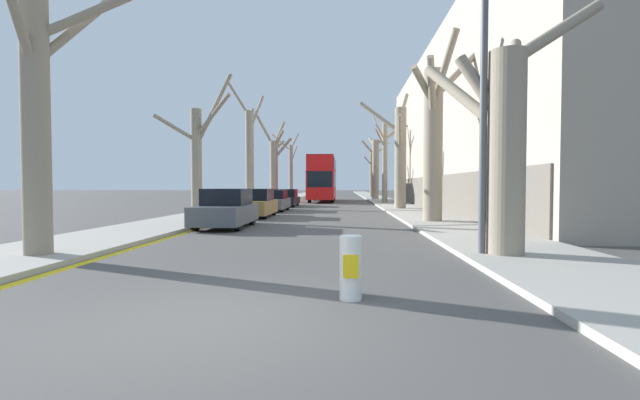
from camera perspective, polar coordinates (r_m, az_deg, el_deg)
The scene contains 23 objects.
ground_plane at distance 5.40m, azimuth -13.63°, elevation -15.60°, with size 300.00×300.00×0.00m, color #4C4947.
sidewalk_left at distance 55.42m, azimuth -4.30°, elevation 0.29°, with size 3.18×120.00×0.12m, color #A39E93.
sidewalk_right at distance 55.11m, azimuth 7.52°, elevation 0.27°, with size 3.18×120.00×0.12m, color #A39E93.
building_facade_right at distance 31.79m, azimuth 23.23°, elevation 8.95°, with size 10.08×35.74×11.23m.
kerb_line_stripe at distance 55.22m, azimuth -2.48°, elevation 0.23°, with size 0.24×120.00×0.01m, color yellow.
street_tree_left_0 at distance 11.30m, azimuth -33.23°, elevation 10.75°, with size 2.71×3.85×7.17m.
street_tree_left_1 at distance 20.75m, azimuth -15.93°, elevation 5.83°, with size 3.65×4.40×6.72m.
street_tree_left_2 at distance 31.53m, azimuth -9.38°, elevation 6.24°, with size 2.54×2.62×9.36m.
street_tree_left_3 at distance 42.51m, azimuth -6.11°, elevation 4.77°, with size 3.86×3.28×8.77m.
street_tree_left_4 at distance 53.63m, azimuth -3.93°, elevation 4.27°, with size 3.81×3.85×8.18m.
street_tree_right_0 at distance 10.49m, azimuth 23.48°, elevation 7.80°, with size 3.85×3.05×5.95m.
street_tree_right_1 at distance 19.06m, azimuth 15.01°, elevation 8.46°, with size 3.66×3.37×7.82m.
street_tree_right_2 at distance 29.20m, azimuth 10.53°, elevation 6.10°, with size 3.49×3.41×8.04m.
street_tree_right_3 at distance 38.78m, azimuth 8.66°, elevation 5.52°, with size 3.81×3.80×8.12m.
street_tree_right_4 at distance 49.42m, azimuth 7.43°, elevation 4.44°, with size 4.21×2.60×8.15m.
street_tree_right_5 at distance 58.39m, azimuth 6.95°, elevation 3.80°, with size 3.60×4.09×7.56m.
double_decker_bus at distance 44.11m, azimuth 0.36°, elevation 3.11°, with size 2.55×11.56×4.48m.
parked_car_0 at distance 16.98m, azimuth -12.41°, elevation -1.23°, with size 1.78×3.91×1.51m.
parked_car_1 at distance 22.39m, azimuth -8.58°, elevation -0.50°, with size 1.71×4.11×1.47m.
parked_car_2 at distance 27.70m, azimuth -6.31°, elevation -0.12°, with size 1.80×4.39×1.36m.
parked_car_3 at distance 33.86m, azimuth -4.57°, elevation 0.25°, with size 1.80×4.55×1.36m.
lamp_post at distance 10.55m, azimuth 20.51°, elevation 17.99°, with size 1.40×0.20×8.20m.
traffic_bollard at distance 6.16m, azimuth 4.11°, elevation -8.98°, with size 0.32×0.33×0.91m.
Camera 1 is at (1.50, -4.93, 1.62)m, focal length 24.00 mm.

